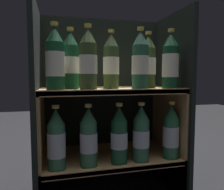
{
  "coord_description": "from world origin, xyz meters",
  "views": [
    {
      "loc": [
        -0.25,
        -0.85,
        0.59
      ],
      "look_at": [
        0.0,
        0.12,
        0.5
      ],
      "focal_mm": 35.0,
      "sensor_mm": 36.0,
      "label": 1
    }
  ],
  "objects_px": {
    "bottle_upper_front_2": "(140,62)",
    "bottle_upper_front_3": "(170,62)",
    "bottle_upper_front_1": "(88,61)",
    "bottle_lower_front_0": "(56,141)",
    "bottle_lower_front_2": "(119,136)",
    "bottle_upper_back_0": "(71,62)",
    "bottle_lower_front_4": "(171,133)",
    "bottle_lower_front_1": "(89,139)",
    "bottle_upper_front_0": "(55,60)",
    "bottle_upper_back_1": "(110,62)",
    "bottle_lower_front_3": "(141,135)",
    "bottle_upper_back_2": "(148,63)"
  },
  "relations": [
    {
      "from": "bottle_lower_front_4",
      "to": "bottle_lower_front_2",
      "type": "bearing_deg",
      "value": 180.0
    },
    {
      "from": "bottle_lower_front_1",
      "to": "bottle_upper_front_0",
      "type": "bearing_deg",
      "value": 180.0
    },
    {
      "from": "bottle_upper_back_0",
      "to": "bottle_lower_front_1",
      "type": "relative_size",
      "value": 1.0
    },
    {
      "from": "bottle_upper_front_3",
      "to": "bottle_lower_front_3",
      "type": "xyz_separation_m",
      "value": [
        -0.14,
        0.0,
        -0.33
      ]
    },
    {
      "from": "bottle_upper_back_1",
      "to": "bottle_lower_front_3",
      "type": "height_order",
      "value": "bottle_upper_back_1"
    },
    {
      "from": "bottle_upper_front_3",
      "to": "bottle_lower_front_3",
      "type": "height_order",
      "value": "bottle_upper_front_3"
    },
    {
      "from": "bottle_upper_front_0",
      "to": "bottle_lower_front_0",
      "type": "height_order",
      "value": "bottle_upper_front_0"
    },
    {
      "from": "bottle_upper_front_2",
      "to": "bottle_lower_front_0",
      "type": "distance_m",
      "value": 0.49
    },
    {
      "from": "bottle_upper_front_1",
      "to": "bottle_lower_front_2",
      "type": "distance_m",
      "value": 0.36
    },
    {
      "from": "bottle_upper_back_0",
      "to": "bottle_lower_front_4",
      "type": "height_order",
      "value": "bottle_upper_back_0"
    },
    {
      "from": "bottle_upper_back_0",
      "to": "bottle_lower_front_2",
      "type": "height_order",
      "value": "bottle_upper_back_0"
    },
    {
      "from": "bottle_upper_front_2",
      "to": "bottle_lower_front_1",
      "type": "relative_size",
      "value": 1.0
    },
    {
      "from": "bottle_upper_back_1",
      "to": "bottle_lower_front_2",
      "type": "height_order",
      "value": "bottle_upper_back_1"
    },
    {
      "from": "bottle_lower_front_1",
      "to": "bottle_lower_front_2",
      "type": "height_order",
      "value": "same"
    },
    {
      "from": "bottle_upper_front_2",
      "to": "bottle_upper_front_3",
      "type": "xyz_separation_m",
      "value": [
        0.15,
        0.0,
        -0.0
      ]
    },
    {
      "from": "bottle_lower_front_4",
      "to": "bottle_upper_back_0",
      "type": "bearing_deg",
      "value": 169.66
    },
    {
      "from": "bottle_upper_front_0",
      "to": "bottle_lower_front_4",
      "type": "xyz_separation_m",
      "value": [
        0.52,
        0.0,
        -0.33
      ]
    },
    {
      "from": "bottle_upper_front_2",
      "to": "bottle_lower_front_4",
      "type": "height_order",
      "value": "bottle_upper_front_2"
    },
    {
      "from": "bottle_upper_front_2",
      "to": "bottle_lower_front_2",
      "type": "distance_m",
      "value": 0.34
    },
    {
      "from": "bottle_upper_front_1",
      "to": "bottle_upper_back_0",
      "type": "bearing_deg",
      "value": 128.77
    },
    {
      "from": "bottle_upper_front_0",
      "to": "bottle_upper_back_0",
      "type": "distance_m",
      "value": 0.11
    },
    {
      "from": "bottle_upper_back_1",
      "to": "bottle_upper_back_2",
      "type": "bearing_deg",
      "value": -0.0
    },
    {
      "from": "bottle_upper_front_3",
      "to": "bottle_lower_front_4",
      "type": "height_order",
      "value": "bottle_upper_front_3"
    },
    {
      "from": "bottle_upper_back_1",
      "to": "bottle_upper_back_0",
      "type": "bearing_deg",
      "value": 180.0
    },
    {
      "from": "bottle_lower_front_1",
      "to": "bottle_lower_front_3",
      "type": "xyz_separation_m",
      "value": [
        0.24,
        0.0,
        0.0
      ]
    },
    {
      "from": "bottle_upper_front_1",
      "to": "bottle_lower_front_2",
      "type": "bearing_deg",
      "value": 0.0
    },
    {
      "from": "bottle_upper_front_0",
      "to": "bottle_lower_front_0",
      "type": "relative_size",
      "value": 1.0
    },
    {
      "from": "bottle_upper_front_1",
      "to": "bottle_lower_front_0",
      "type": "relative_size",
      "value": 1.0
    },
    {
      "from": "bottle_upper_front_0",
      "to": "bottle_lower_front_2",
      "type": "height_order",
      "value": "bottle_upper_front_0"
    },
    {
      "from": "bottle_upper_back_0",
      "to": "bottle_upper_back_2",
      "type": "distance_m",
      "value": 0.37
    },
    {
      "from": "bottle_lower_front_2",
      "to": "bottle_lower_front_3",
      "type": "height_order",
      "value": "same"
    },
    {
      "from": "bottle_upper_back_0",
      "to": "bottle_lower_front_3",
      "type": "distance_m",
      "value": 0.46
    },
    {
      "from": "bottle_upper_front_2",
      "to": "bottle_lower_front_4",
      "type": "bearing_deg",
      "value": -0.0
    },
    {
      "from": "bottle_upper_back_1",
      "to": "bottle_upper_back_2",
      "type": "distance_m",
      "value": 0.19
    },
    {
      "from": "bottle_upper_front_1",
      "to": "bottle_upper_back_1",
      "type": "height_order",
      "value": "same"
    },
    {
      "from": "bottle_lower_front_3",
      "to": "bottle_lower_front_4",
      "type": "distance_m",
      "value": 0.15
    },
    {
      "from": "bottle_lower_front_1",
      "to": "bottle_lower_front_4",
      "type": "xyz_separation_m",
      "value": [
        0.39,
        0.0,
        -0.0
      ]
    },
    {
      "from": "bottle_upper_back_1",
      "to": "bottle_lower_front_3",
      "type": "relative_size",
      "value": 1.0
    },
    {
      "from": "bottle_upper_back_0",
      "to": "bottle_lower_front_0",
      "type": "height_order",
      "value": "bottle_upper_back_0"
    },
    {
      "from": "bottle_upper_front_2",
      "to": "bottle_upper_front_3",
      "type": "height_order",
      "value": "same"
    },
    {
      "from": "bottle_lower_front_1",
      "to": "bottle_lower_front_2",
      "type": "relative_size",
      "value": 1.0
    },
    {
      "from": "bottle_lower_front_2",
      "to": "bottle_lower_front_4",
      "type": "distance_m",
      "value": 0.25
    },
    {
      "from": "bottle_upper_front_3",
      "to": "bottle_lower_front_4",
      "type": "xyz_separation_m",
      "value": [
        0.01,
        -0.0,
        -0.33
      ]
    },
    {
      "from": "bottle_upper_front_1",
      "to": "bottle_lower_front_2",
      "type": "height_order",
      "value": "bottle_upper_front_1"
    },
    {
      "from": "bottle_lower_front_3",
      "to": "bottle_upper_front_3",
      "type": "bearing_deg",
      "value": 0.0
    },
    {
      "from": "bottle_lower_front_0",
      "to": "bottle_lower_front_2",
      "type": "distance_m",
      "value": 0.27
    },
    {
      "from": "bottle_upper_front_1",
      "to": "bottle_upper_front_2",
      "type": "distance_m",
      "value": 0.23
    },
    {
      "from": "bottle_upper_back_1",
      "to": "bottle_lower_front_4",
      "type": "distance_m",
      "value": 0.44
    },
    {
      "from": "bottle_upper_front_3",
      "to": "bottle_upper_back_1",
      "type": "xyz_separation_m",
      "value": [
        -0.26,
        0.08,
        0.0
      ]
    },
    {
      "from": "bottle_upper_back_2",
      "to": "bottle_lower_front_1",
      "type": "xyz_separation_m",
      "value": [
        -0.3,
        -0.08,
        -0.33
      ]
    }
  ]
}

